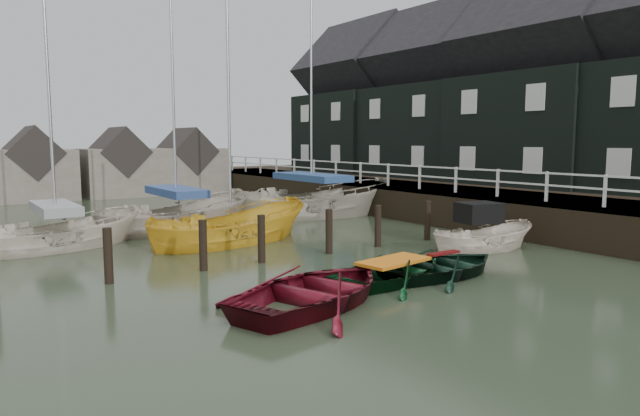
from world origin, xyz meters
TOP-DOWN VIEW (x-y plane):
  - ground at (0.00, 0.00)m, footprint 120.00×120.00m
  - pier at (9.48, 10.00)m, footprint 3.04×32.00m
  - land_strip at (15.00, 10.00)m, footprint 14.00×38.00m
  - quay_houses at (14.99, 8.66)m, footprint 6.52×28.14m
  - mooring_pilings at (-1.11, 3.00)m, footprint 13.72×0.22m
  - far_sheds at (0.83, 26.00)m, footprint 14.00×4.08m
  - rowboat_red at (-2.25, -1.44)m, footprint 5.36×4.57m
  - rowboat_green at (0.47, -0.84)m, footprint 4.11×3.22m
  - rowboat_dkgreen at (2.00, -1.09)m, footprint 3.92×2.86m
  - motorboat at (5.64, 0.66)m, footprint 3.98×2.14m
  - sailboat_a at (-5.70, 8.73)m, footprint 6.03×3.13m
  - sailboat_b at (-1.06, 10.24)m, footprint 6.99×3.65m
  - sailboat_c at (-0.47, 6.56)m, footprint 6.80×3.54m
  - sailboat_d at (5.65, 10.70)m, footprint 8.58×4.89m

SIDE VIEW (x-z plane):
  - ground at x=0.00m, z-range 0.00..0.00m
  - land_strip at x=15.00m, z-range -0.75..0.75m
  - rowboat_red at x=-2.25m, z-range -0.47..0.47m
  - rowboat_green at x=0.47m, z-range -0.39..0.39m
  - rowboat_dkgreen at x=2.00m, z-range -0.40..0.40m
  - sailboat_c at x=-0.47m, z-range -4.88..4.90m
  - sailboat_d at x=5.65m, z-range -5.90..6.01m
  - sailboat_b at x=-1.06m, z-range -5.37..5.49m
  - sailboat_a at x=-5.70m, z-range -5.50..5.64m
  - motorboat at x=5.64m, z-range -1.01..1.25m
  - mooring_pilings at x=-1.11m, z-range -0.40..1.40m
  - pier at x=9.48m, z-range -0.64..2.06m
  - far_sheds at x=0.83m, z-range -0.34..4.06m
  - quay_houses at x=14.99m, z-range 0.68..10.68m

